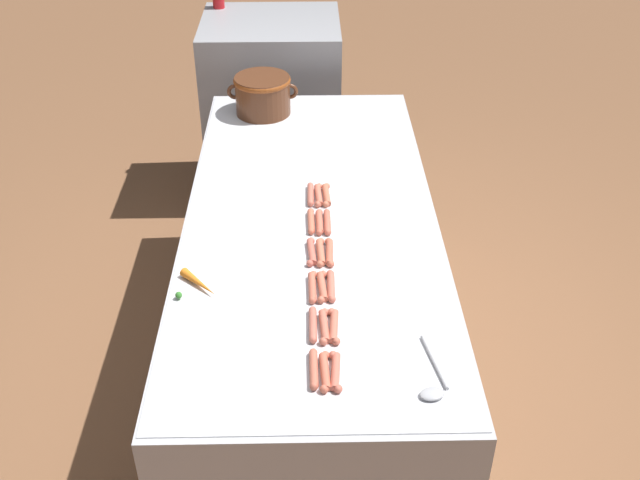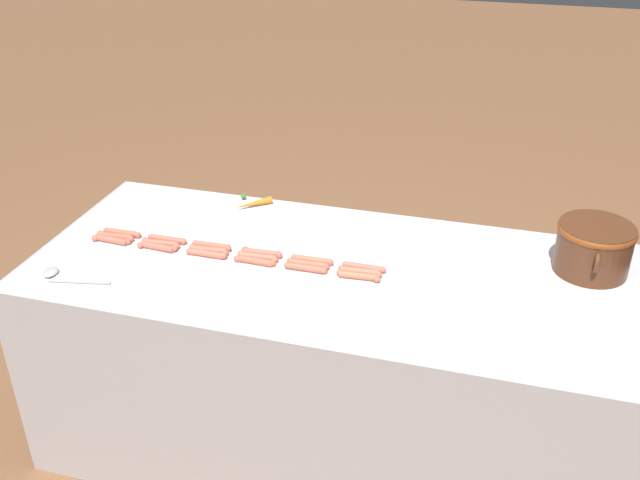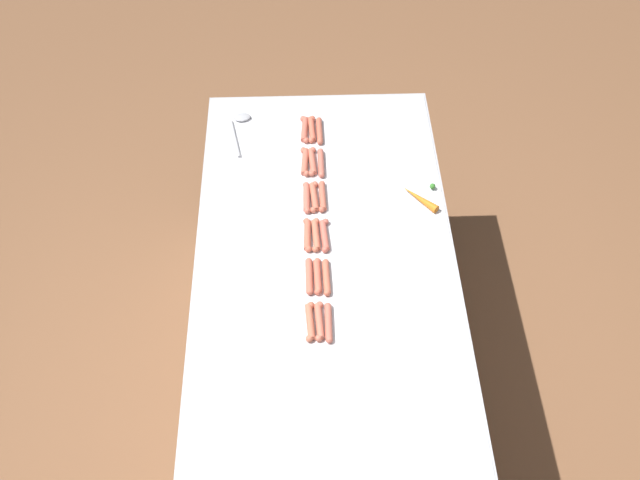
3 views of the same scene
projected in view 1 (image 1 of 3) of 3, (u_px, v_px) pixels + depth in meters
The scene contains 24 objects.
ground_plane at pixel (312, 374), 3.31m from camera, with size 20.00×20.00×0.00m, color brown.
griddle_counter at pixel (312, 300), 3.07m from camera, with size 0.95×2.19×0.84m.
back_cabinet at pixel (273, 109), 4.36m from camera, with size 0.76×0.66×1.04m, color #A0A0A4.
hot_dog_0 at pixel (315, 369), 2.13m from camera, with size 0.03×0.16×0.02m.
hot_dog_1 at pixel (313, 325), 2.29m from camera, with size 0.03×0.16×0.02m.
hot_dog_2 at pixel (313, 287), 2.44m from camera, with size 0.03×0.16×0.02m.
hot_dog_3 at pixel (311, 252), 2.60m from camera, with size 0.03×0.16×0.02m.
hot_dog_4 at pixel (312, 221), 2.76m from camera, with size 0.03×0.16×0.02m.
hot_dog_5 at pixel (310, 194), 2.92m from camera, with size 0.03×0.16×0.02m.
hot_dog_6 at pixel (325, 372), 2.12m from camera, with size 0.03×0.16×0.02m.
hot_dog_7 at pixel (324, 326), 2.28m from camera, with size 0.03×0.16×0.02m.
hot_dog_8 at pixel (322, 287), 2.44m from camera, with size 0.04×0.16×0.02m.
hot_dog_9 at pixel (321, 252), 2.60m from camera, with size 0.03×0.16×0.02m.
hot_dog_10 at pixel (319, 222), 2.76m from camera, with size 0.03×0.16×0.02m.
hot_dog_11 at pixel (319, 195), 2.91m from camera, with size 0.03×0.16×0.02m.
hot_dog_12 at pixel (335, 372), 2.12m from camera, with size 0.03×0.16×0.02m.
hot_dog_13 at pixel (334, 326), 2.28m from camera, with size 0.03×0.16×0.02m.
hot_dog_14 at pixel (331, 286), 2.44m from camera, with size 0.03×0.16×0.02m.
hot_dog_15 at pixel (330, 252), 2.60m from camera, with size 0.03×0.16×0.02m.
hot_dog_16 at pixel (327, 222), 2.76m from camera, with size 0.03×0.16×0.02m.
hot_dog_17 at pixel (326, 195), 2.91m from camera, with size 0.03×0.16×0.02m.
bean_pot at pixel (263, 93), 3.50m from camera, with size 0.33×0.27×0.18m.
serving_spoon at pixel (433, 383), 2.09m from camera, with size 0.09×0.27×0.02m.
carrot at pixel (198, 284), 2.45m from camera, with size 0.14×0.15×0.03m.
Camera 1 is at (-0.01, -2.39, 2.37)m, focal length 42.02 mm.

